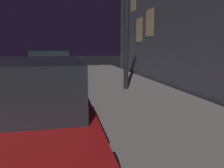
% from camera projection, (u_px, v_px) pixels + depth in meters
% --- Properties ---
extents(car_red, '(2.08, 4.57, 1.43)m').
position_uv_depth(car_red, '(22.00, 112.00, 2.99)').
color(car_red, maroon).
rests_on(car_red, ground).
extents(car_green, '(2.11, 4.44, 1.43)m').
position_uv_depth(car_green, '(51.00, 67.00, 9.58)').
color(car_green, '#19592D').
rests_on(car_green, ground).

